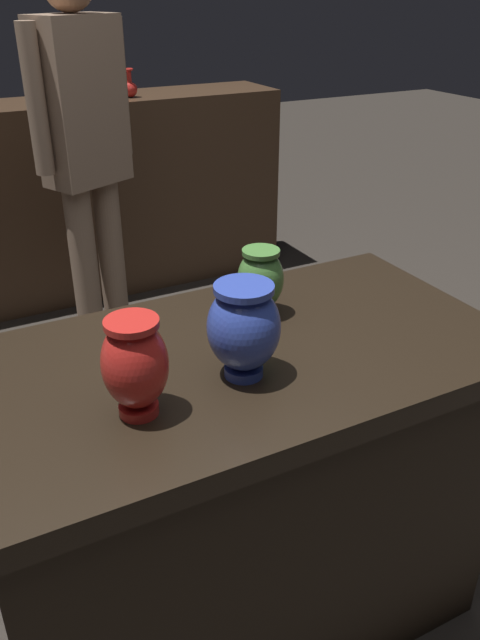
% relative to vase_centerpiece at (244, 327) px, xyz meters
% --- Properties ---
extents(ground_plane, '(14.00, 14.00, 0.00)m').
position_rel_vase_centerpiece_xyz_m(ground_plane, '(0.03, 0.08, -0.91)').
color(ground_plane, '#2D2823').
extents(display_plinth, '(1.20, 0.64, 0.80)m').
position_rel_vase_centerpiece_xyz_m(display_plinth, '(0.03, 0.08, -0.50)').
color(display_plinth, black).
rests_on(display_plinth, ground_plane).
extents(back_display_shelf, '(2.60, 0.40, 0.99)m').
position_rel_vase_centerpiece_xyz_m(back_display_shelf, '(0.03, 2.28, -0.41)').
color(back_display_shelf, '#422D1E').
rests_on(back_display_shelf, ground_plane).
extents(vase_centerpiece, '(0.14, 0.14, 0.20)m').
position_rel_vase_centerpiece_xyz_m(vase_centerpiece, '(0.00, 0.00, 0.00)').
color(vase_centerpiece, '#2D429E').
rests_on(vase_centerpiece, display_plinth).
extents(vase_tall_behind, '(0.12, 0.12, 0.19)m').
position_rel_vase_centerpiece_xyz_m(vase_tall_behind, '(-0.23, -0.02, -0.00)').
color(vase_tall_behind, red).
rests_on(vase_tall_behind, display_plinth).
extents(vase_left_accent, '(0.11, 0.11, 0.16)m').
position_rel_vase_centerpiece_xyz_m(vase_left_accent, '(0.16, 0.22, -0.02)').
color(vase_left_accent, '#477A38').
rests_on(vase_left_accent, display_plinth).
extents(shelf_vase_right, '(0.07, 0.07, 0.13)m').
position_rel_vase_centerpiece_xyz_m(shelf_vase_right, '(0.55, 2.21, 0.13)').
color(shelf_vase_right, red).
rests_on(shelf_vase_right, back_display_shelf).
extents(visitor_center_back, '(0.43, 0.30, 1.57)m').
position_rel_vase_centerpiece_xyz_m(visitor_center_back, '(0.14, 1.59, 0.01)').
color(visitor_center_back, '#846B56').
rests_on(visitor_center_back, ground_plane).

